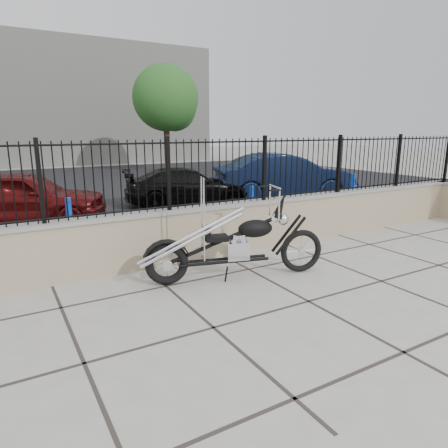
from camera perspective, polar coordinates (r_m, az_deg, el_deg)
ground_plane at (r=5.74m, az=11.99°, el=-10.77°), size 90.00×90.00×0.00m
parking_lot at (r=16.89m, az=-17.63°, el=4.87°), size 30.00×30.00×0.00m
retaining_wall at (r=7.51m, az=-0.62°, el=-0.80°), size 14.00×0.36×0.96m
iron_fence at (r=7.32m, az=-0.64°, el=7.41°), size 14.00×0.08×1.20m
background_building at (r=30.60m, az=-24.25°, el=15.41°), size 22.00×6.00×8.00m
chopper_motorcycle at (r=6.19m, az=1.39°, el=-0.56°), size 2.80×1.20×1.66m
car_red at (r=11.12m, az=-26.71°, el=3.42°), size 4.24×3.04×1.34m
car_black at (r=12.68m, az=-5.17°, el=5.41°), size 4.21×2.47×1.15m
car_blue at (r=13.77m, az=8.64°, el=6.77°), size 4.95×2.96×1.54m
bollard_a at (r=8.67m, az=-21.16°, el=0.31°), size 0.15×0.15×0.99m
bollard_b at (r=10.53m, az=3.95°, el=3.07°), size 0.11×0.11×0.88m
bollard_c at (r=13.03m, az=17.87°, el=4.69°), size 0.13×0.13×0.99m
tree_right at (r=22.17m, az=-8.36°, el=17.80°), size 3.45×3.45×5.82m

